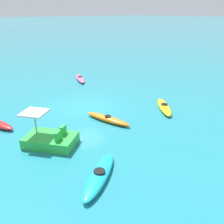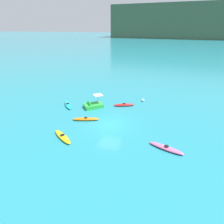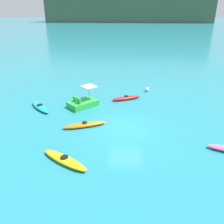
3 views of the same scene
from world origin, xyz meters
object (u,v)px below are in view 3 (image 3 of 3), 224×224
object	(u,v)px
kayak_cyan	(40,107)
kayak_yellow	(65,160)
pedal_boat_green	(83,103)
kayak_red	(126,98)
kayak_orange	(85,125)
buoy_white	(147,89)

from	to	relation	value
kayak_cyan	kayak_yellow	world-z (taller)	same
kayak_yellow	pedal_boat_green	size ratio (longest dim) A/B	1.02
kayak_red	kayak_orange	bearing A→B (deg)	-122.65
kayak_orange	buoy_white	bearing A→B (deg)	53.05
kayak_cyan	pedal_boat_green	world-z (taller)	pedal_boat_green
kayak_cyan	kayak_red	xyz separation A→B (m)	(7.40, 1.90, -0.00)
buoy_white	kayak_orange	bearing A→B (deg)	-126.95
kayak_cyan	kayak_red	bearing A→B (deg)	14.39
pedal_boat_green	buoy_white	world-z (taller)	pedal_boat_green
buoy_white	kayak_cyan	bearing A→B (deg)	-156.70
kayak_yellow	buoy_white	size ratio (longest dim) A/B	6.74
pedal_boat_green	buoy_white	bearing A→B (deg)	31.71
kayak_cyan	kayak_red	world-z (taller)	same
kayak_red	pedal_boat_green	bearing A→B (deg)	-158.45
kayak_red	buoy_white	xyz separation A→B (m)	(2.31, 2.28, 0.05)
kayak_red	pedal_boat_green	size ratio (longest dim) A/B	1.01
kayak_yellow	buoy_white	distance (m)	13.41
kayak_cyan	pedal_boat_green	size ratio (longest dim) A/B	1.04
kayak_yellow	kayak_red	bearing A→B (deg)	66.18
buoy_white	pedal_boat_green	bearing A→B (deg)	-148.29
kayak_cyan	kayak_yellow	xyz separation A→B (m)	(3.22, -7.56, -0.00)
pedal_boat_green	buoy_white	distance (m)	7.23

